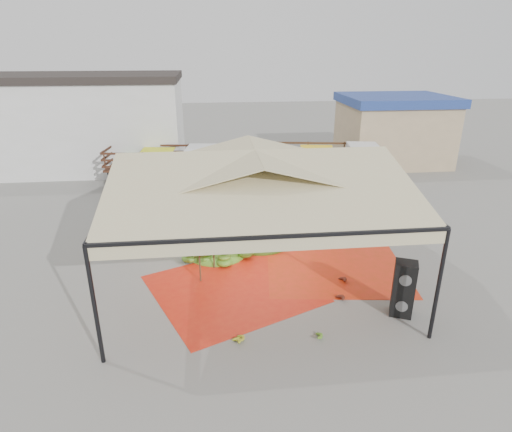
{
  "coord_description": "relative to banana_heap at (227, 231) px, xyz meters",
  "views": [
    {
      "loc": [
        -1.34,
        -12.36,
        6.86
      ],
      "look_at": [
        0.2,
        1.5,
        1.3
      ],
      "focal_mm": 30.0,
      "sensor_mm": 36.0,
      "label": 1
    }
  ],
  "objects": [
    {
      "name": "hand_red_a",
      "position": [
        3.41,
        -3.16,
        -0.43
      ],
      "size": [
        0.52,
        0.46,
        0.2
      ],
      "primitive_type": "ellipsoid",
      "rotation": [
        0.0,
        0.0,
        0.24
      ],
      "color": "#5F2315",
      "rests_on": "ground"
    },
    {
      "name": "vendor",
      "position": [
        2.5,
        1.89,
        0.31
      ],
      "size": [
        0.66,
        0.48,
        1.69
      ],
      "primitive_type": "imported",
      "rotation": [
        0.0,
        0.0,
        3.02
      ],
      "color": "gray",
      "rests_on": "ground"
    },
    {
      "name": "truck_right",
      "position": [
        5.75,
        7.41,
        0.69
      ],
      "size": [
        6.05,
        2.88,
        1.99
      ],
      "rotation": [
        0.0,
        0.0,
        -0.16
      ],
      "color": "#4F351A",
      "rests_on": "ground"
    },
    {
      "name": "banana_heap",
      "position": [
        0.0,
        0.0,
        0.0
      ],
      "size": [
        5.73,
        5.04,
        1.07
      ],
      "primitive_type": "ellipsoid",
      "rotation": [
        0.0,
        0.0,
        0.21
      ],
      "color": "#41831B",
      "rests_on": "ground"
    },
    {
      "name": "hand_green",
      "position": [
        1.98,
        -5.77,
        -0.44
      ],
      "size": [
        0.44,
        0.37,
        0.19
      ],
      "primitive_type": "ellipsoid",
      "rotation": [
        0.0,
        0.0,
        -0.1
      ],
      "color": "#45831B",
      "rests_on": "ground"
    },
    {
      "name": "banana_leaves",
      "position": [
        -0.64,
        -2.13,
        -0.53
      ],
      "size": [
        0.96,
        1.36,
        3.7
      ],
      "primitive_type": null,
      "color": "#21671B",
      "rests_on": "ground"
    },
    {
      "name": "canopy_tent",
      "position": [
        0.83,
        -2.07,
        2.77
      ],
      "size": [
        8.1,
        8.1,
        4.0
      ],
      "color": "black",
      "rests_on": "ground"
    },
    {
      "name": "hand_yellow_b",
      "position": [
        -0.07,
        -5.77,
        -0.45
      ],
      "size": [
        0.5,
        0.48,
        0.18
      ],
      "primitive_type": "ellipsoid",
      "rotation": [
        0.0,
        0.0,
        0.56
      ],
      "color": "gold",
      "rests_on": "ground"
    },
    {
      "name": "tarp_right",
      "position": [
        3.55,
        -1.84,
        -0.53
      ],
      "size": [
        4.99,
        5.19,
        0.01
      ],
      "primitive_type": "cube",
      "rotation": [
        0.0,
        0.0,
        -0.12
      ],
      "color": "red",
      "rests_on": "ground"
    },
    {
      "name": "tarp_left",
      "position": [
        0.03,
        -3.18,
        -0.53
      ],
      "size": [
        5.77,
        5.66,
        0.01
      ],
      "primitive_type": "cube",
      "rotation": [
        0.0,
        0.0,
        0.42
      ],
      "color": "red",
      "rests_on": "ground"
    },
    {
      "name": "truck_left",
      "position": [
        -2.75,
        7.91,
        0.68
      ],
      "size": [
        5.93,
        2.68,
        1.97
      ],
      "rotation": [
        0.0,
        0.0,
        -0.13
      ],
      "color": "#482718",
      "rests_on": "ground"
    },
    {
      "name": "ground",
      "position": [
        0.83,
        -2.07,
        -0.53
      ],
      "size": [
        90.0,
        90.0,
        0.0
      ],
      "primitive_type": "plane",
      "color": "slate",
      "rests_on": "ground"
    },
    {
      "name": "hand_yellow_a",
      "position": [
        0.02,
        -5.67,
        -0.44
      ],
      "size": [
        0.47,
        0.42,
        0.18
      ],
      "primitive_type": "ellipsoid",
      "rotation": [
        0.0,
        0.0,
        0.23
      ],
      "color": "gold",
      "rests_on": "ground"
    },
    {
      "name": "hanging_bunches",
      "position": [
        2.52,
        -2.83,
        2.09
      ],
      "size": [
        4.74,
        0.24,
        0.2
      ],
      "color": "#4E7117",
      "rests_on": "ground"
    },
    {
      "name": "building_white",
      "position": [
        -9.17,
        11.93,
        2.18
      ],
      "size": [
        14.3,
        6.3,
        5.4
      ],
      "color": "silver",
      "rests_on": "ground"
    },
    {
      "name": "building_tan",
      "position": [
        10.83,
        10.93,
        1.54
      ],
      "size": [
        6.3,
        5.3,
        4.1
      ],
      "color": "tan",
      "rests_on": "ground"
    },
    {
      "name": "speaker_stack",
      "position": [
        4.53,
        -4.99,
        0.26
      ],
      "size": [
        0.73,
        0.69,
        1.58
      ],
      "rotation": [
        0.0,
        0.0,
        -0.41
      ],
      "color": "black",
      "rests_on": "ground"
    },
    {
      "name": "hand_red_b",
      "position": [
        3.04,
        -4.17,
        -0.43
      ],
      "size": [
        0.55,
        0.51,
        0.2
      ],
      "primitive_type": "ellipsoid",
      "rotation": [
        0.0,
        0.0,
        0.39
      ],
      "color": "#561A13",
      "rests_on": "ground"
    }
  ]
}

